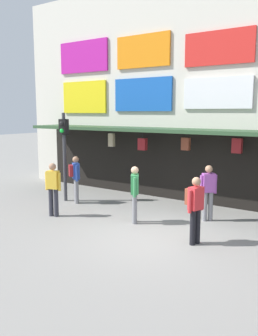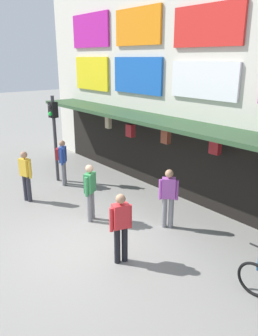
{
  "view_description": "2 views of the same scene",
  "coord_description": "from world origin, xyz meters",
  "px_view_note": "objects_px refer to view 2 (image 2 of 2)",
  "views": [
    {
      "loc": [
        4.62,
        -7.82,
        3.23
      ],
      "look_at": [
        -1.68,
        1.23,
        1.52
      ],
      "focal_mm": 38.72,
      "sensor_mm": 36.0,
      "label": 1
    },
    {
      "loc": [
        6.33,
        -3.85,
        4.47
      ],
      "look_at": [
        -0.6,
        1.7,
        1.52
      ],
      "focal_mm": 35.53,
      "sensor_mm": 36.0,
      "label": 2
    }
  ],
  "objects_px": {
    "traffic_light_near": "(54,125)",
    "pedestrian_in_yellow": "(90,190)",
    "pedestrian_in_white": "(120,223)",
    "pedestrian_in_purple": "(26,173)",
    "pedestrian_in_green": "(62,159)",
    "pedestrian_in_blue": "(168,195)"
  },
  "relations": [
    {
      "from": "traffic_light_near",
      "to": "pedestrian_in_yellow",
      "type": "distance_m",
      "value": 3.86
    },
    {
      "from": "traffic_light_near",
      "to": "pedestrian_in_purple",
      "type": "distance_m",
      "value": 2.33
    },
    {
      "from": "pedestrian_in_yellow",
      "to": "pedestrian_in_green",
      "type": "distance_m",
      "value": 3.14
    },
    {
      "from": "traffic_light_near",
      "to": "pedestrian_in_white",
      "type": "bearing_deg",
      "value": -13.24
    },
    {
      "from": "pedestrian_in_green",
      "to": "pedestrian_in_purple",
      "type": "distance_m",
      "value": 1.73
    },
    {
      "from": "pedestrian_in_yellow",
      "to": "pedestrian_in_blue",
      "type": "height_order",
      "value": "same"
    },
    {
      "from": "pedestrian_in_green",
      "to": "pedestrian_in_white",
      "type": "relative_size",
      "value": 1.0
    },
    {
      "from": "traffic_light_near",
      "to": "pedestrian_in_white",
      "type": "distance_m",
      "value": 6.02
    },
    {
      "from": "pedestrian_in_green",
      "to": "pedestrian_in_yellow",
      "type": "bearing_deg",
      "value": -13.79
    },
    {
      "from": "pedestrian_in_white",
      "to": "pedestrian_in_purple",
      "type": "height_order",
      "value": "same"
    },
    {
      "from": "traffic_light_near",
      "to": "pedestrian_in_blue",
      "type": "bearing_deg",
      "value": 7.01
    },
    {
      "from": "pedestrian_in_white",
      "to": "pedestrian_in_purple",
      "type": "distance_m",
      "value": 4.63
    },
    {
      "from": "pedestrian_in_green",
      "to": "pedestrian_in_white",
      "type": "distance_m",
      "value": 5.38
    },
    {
      "from": "pedestrian_in_purple",
      "to": "pedestrian_in_blue",
      "type": "xyz_separation_m",
      "value": [
        4.13,
        2.3,
        0.0
      ]
    },
    {
      "from": "pedestrian_in_yellow",
      "to": "traffic_light_near",
      "type": "bearing_deg",
      "value": 167.78
    },
    {
      "from": "pedestrian_in_yellow",
      "to": "pedestrian_in_green",
      "type": "xyz_separation_m",
      "value": [
        -3.05,
        0.75,
        0.04
      ]
    },
    {
      "from": "pedestrian_in_white",
      "to": "pedestrian_in_purple",
      "type": "bearing_deg",
      "value": -176.28
    },
    {
      "from": "pedestrian_in_green",
      "to": "pedestrian_in_purple",
      "type": "bearing_deg",
      "value": -70.01
    },
    {
      "from": "pedestrian_in_yellow",
      "to": "pedestrian_in_white",
      "type": "relative_size",
      "value": 1.0
    },
    {
      "from": "traffic_light_near",
      "to": "pedestrian_in_yellow",
      "type": "height_order",
      "value": "traffic_light_near"
    },
    {
      "from": "pedestrian_in_purple",
      "to": "pedestrian_in_blue",
      "type": "bearing_deg",
      "value": 29.11
    },
    {
      "from": "pedestrian_in_green",
      "to": "pedestrian_in_purple",
      "type": "xyz_separation_m",
      "value": [
        0.59,
        -1.62,
        -0.04
      ]
    }
  ]
}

